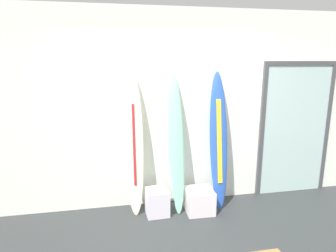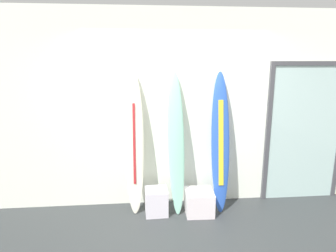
{
  "view_description": "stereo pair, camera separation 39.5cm",
  "coord_description": "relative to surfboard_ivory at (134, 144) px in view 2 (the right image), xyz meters",
  "views": [
    {
      "loc": [
        -0.88,
        -2.84,
        2.1
      ],
      "look_at": [
        -0.13,
        0.95,
        1.23
      ],
      "focal_mm": 31.47,
      "sensor_mm": 36.0,
      "label": 1
    },
    {
      "loc": [
        -0.49,
        -2.89,
        2.1
      ],
      "look_at": [
        -0.13,
        0.95,
        1.23
      ],
      "focal_mm": 31.47,
      "sensor_mm": 36.0,
      "label": 2
    }
  ],
  "objects": [
    {
      "name": "glass_door",
      "position": [
        2.53,
        0.17,
        0.09
      ],
      "size": [
        1.19,
        0.06,
        2.09
      ],
      "color": "silver",
      "rests_on": "ground"
    },
    {
      "name": "surfboard_seafoam",
      "position": [
        0.58,
        -0.04,
        -0.02
      ],
      "size": [
        0.25,
        0.44,
        1.96
      ],
      "color": "#8BCCB1",
      "rests_on": "ground"
    },
    {
      "name": "display_block_center",
      "position": [
        0.29,
        -0.15,
        -0.8
      ],
      "size": [
        0.31,
        0.31,
        0.36
      ],
      "color": "silver",
      "rests_on": "ground"
    },
    {
      "name": "display_block_left",
      "position": [
        0.88,
        -0.19,
        -0.82
      ],
      "size": [
        0.39,
        0.39,
        0.33
      ],
      "color": "silver",
      "rests_on": "ground"
    },
    {
      "name": "surfboard_cobalt",
      "position": [
        1.19,
        -0.04,
        -0.0
      ],
      "size": [
        0.27,
        0.41,
        1.95
      ],
      "color": "#2953B4",
      "rests_on": "ground"
    },
    {
      "name": "surfboard_ivory",
      "position": [
        0.0,
        0.0,
        0.0
      ],
      "size": [
        0.27,
        0.36,
        1.96
      ],
      "color": "#EBE9CE",
      "rests_on": "ground"
    },
    {
      "name": "wall_back",
      "position": [
        0.59,
        0.29,
        0.42
      ],
      "size": [
        7.2,
        0.2,
        2.8
      ],
      "primitive_type": "cube",
      "color": "white",
      "rests_on": "ground"
    },
    {
      "name": "ground",
      "position": [
        0.59,
        -1.01,
        -1.0
      ],
      "size": [
        8.0,
        8.0,
        0.04
      ],
      "primitive_type": "cube",
      "color": "#2E3233"
    }
  ]
}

